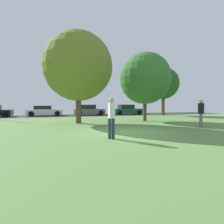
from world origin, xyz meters
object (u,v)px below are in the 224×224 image
person_catcher (201,112)px  parked_car_white (44,111)px  oak_tree_center (145,78)px  person_bystander (111,116)px  oak_tree_right (78,67)px  parked_car_green (127,110)px  oak_tree_left (163,84)px  parked_car_grey (89,110)px

person_catcher → parked_car_white: (-10.16, 15.77, -0.40)m
oak_tree_center → parked_car_white: bearing=129.6°
oak_tree_center → person_bystander: oak_tree_center is taller
oak_tree_right → person_catcher: size_ratio=3.94×
person_bystander → person_catcher: bearing=-70.2°
person_catcher → parked_car_green: (1.39, 15.41, -0.35)m
person_catcher → parked_car_white: person_catcher is taller
oak_tree_center → parked_car_green: (2.69, 10.33, -3.13)m
parked_car_white → person_bystander: bearing=-79.0°
person_bystander → oak_tree_left: bearing=-36.8°
oak_tree_left → parked_car_grey: 10.84m
oak_tree_left → parked_car_white: bearing=165.3°
oak_tree_center → parked_car_grey: 11.24m
oak_tree_right → person_bystander: (0.47, -6.84, -3.42)m
oak_tree_left → parked_car_green: oak_tree_left is taller
oak_tree_center → parked_car_grey: oak_tree_center is taller
oak_tree_center → parked_car_green: oak_tree_center is taller
parked_car_grey → parked_car_green: parked_car_green is taller
parked_car_green → parked_car_white: bearing=178.2°
parked_car_grey → parked_car_green: (5.78, -0.02, 0.00)m
oak_tree_left → person_bystander: oak_tree_left is taller
person_bystander → parked_car_white: (-3.42, 17.64, -0.39)m
oak_tree_left → person_catcher: 13.25m
oak_tree_right → oak_tree_center: oak_tree_right is taller
oak_tree_right → parked_car_white: (-2.95, 10.80, -3.81)m
person_bystander → parked_car_green: size_ratio=0.41×
person_bystander → parked_car_green: (8.13, 17.28, -0.35)m
person_catcher → parked_car_white: 18.76m
oak_tree_right → oak_tree_left: size_ratio=1.11×
person_bystander → oak_tree_right: bearing=8.3°
parked_car_white → parked_car_green: 11.56m
oak_tree_center → person_bystander: bearing=-128.0°
oak_tree_left → person_catcher: oak_tree_left is taller
person_bystander → parked_car_green: 19.10m
person_catcher → parked_car_green: bearing=148.8°
oak_tree_right → person_catcher: oak_tree_right is taller
oak_tree_left → oak_tree_center: size_ratio=1.06×
oak_tree_left → parked_car_white: (-15.30, 4.01, -3.69)m
parked_car_white → parked_car_green: bearing=-1.8°
oak_tree_center → parked_car_grey: bearing=106.6°
parked_car_white → oak_tree_right: bearing=-74.7°
oak_tree_center → oak_tree_right: bearing=-179.0°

